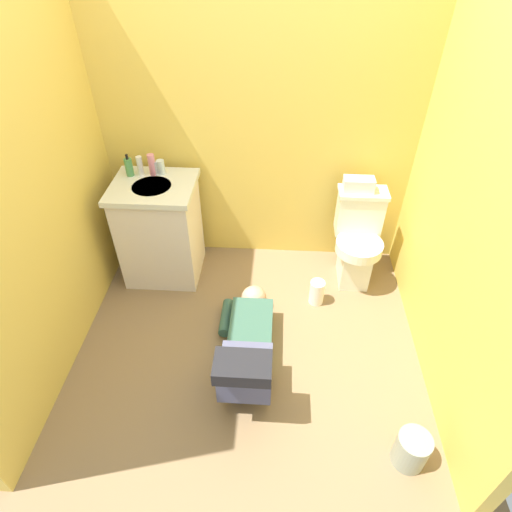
{
  "coord_description": "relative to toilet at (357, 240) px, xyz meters",
  "views": [
    {
      "loc": [
        0.17,
        -1.84,
        2.36
      ],
      "look_at": [
        0.03,
        0.41,
        0.45
      ],
      "focal_mm": 29.53,
      "sensor_mm": 36.0,
      "label": 1
    }
  ],
  "objects": [
    {
      "name": "wall_back",
      "position": [
        -0.79,
        0.33,
        0.83
      ],
      "size": [
        2.47,
        0.08,
        2.4
      ],
      "primitive_type": "cube",
      "color": "#E3C050",
      "rests_on": "ground_plane"
    },
    {
      "name": "bottle_white",
      "position": [
        -1.63,
        0.1,
        0.52
      ],
      "size": [
        0.04,
        0.04,
        0.14
      ],
      "primitive_type": "cylinder",
      "color": "silver",
      "rests_on": "vanity_cabinet"
    },
    {
      "name": "toilet",
      "position": [
        0.0,
        0.0,
        0.0
      ],
      "size": [
        0.36,
        0.46,
        0.75
      ],
      "color": "silver",
      "rests_on": "ground_plane"
    },
    {
      "name": "vanity_cabinet",
      "position": [
        -1.52,
        -0.04,
        0.05
      ],
      "size": [
        0.6,
        0.52,
        0.82
      ],
      "color": "silver",
      "rests_on": "ground_plane"
    },
    {
      "name": "wall_right",
      "position": [
        0.41,
        -0.75,
        0.83
      ],
      "size": [
        0.08,
        2.08,
        2.4
      ],
      "primitive_type": "cube",
      "color": "#E3C050",
      "rests_on": "ground_plane"
    },
    {
      "name": "bottle_clear",
      "position": [
        -1.49,
        0.12,
        0.51
      ],
      "size": [
        0.06,
        0.06,
        0.11
      ],
      "primitive_type": "cylinder",
      "color": "silver",
      "rests_on": "vanity_cabinet"
    },
    {
      "name": "person_plumber",
      "position": [
        -0.78,
        -0.92,
        -0.19
      ],
      "size": [
        0.39,
        1.06,
        0.52
      ],
      "color": "#33594C",
      "rests_on": "ground_plane"
    },
    {
      "name": "tissue_box",
      "position": [
        -0.05,
        0.09,
        0.43
      ],
      "size": [
        0.22,
        0.11,
        0.1
      ],
      "primitive_type": "cube",
      "color": "silver",
      "rests_on": "toilet"
    },
    {
      "name": "wall_left",
      "position": [
        -1.98,
        -0.75,
        0.83
      ],
      "size": [
        0.08,
        2.08,
        2.4
      ],
      "primitive_type": "cube",
      "color": "#E3C050",
      "rests_on": "ground_plane"
    },
    {
      "name": "ground_plane",
      "position": [
        -0.79,
        -0.75,
        -0.39
      ],
      "size": [
        2.81,
        3.08,
        0.04
      ],
      "primitive_type": "cube",
      "color": "olive"
    },
    {
      "name": "soap_dispenser",
      "position": [
        -1.71,
        0.09,
        0.52
      ],
      "size": [
        0.06,
        0.06,
        0.17
      ],
      "color": "#498C4F",
      "rests_on": "vanity_cabinet"
    },
    {
      "name": "faucet",
      "position": [
        -1.52,
        0.11,
        0.5
      ],
      "size": [
        0.02,
        0.02,
        0.1
      ],
      "primitive_type": "cylinder",
      "color": "silver",
      "rests_on": "vanity_cabinet"
    },
    {
      "name": "trash_can",
      "position": [
        0.15,
        -1.49,
        -0.25
      ],
      "size": [
        0.18,
        0.18,
        0.23
      ],
      "primitive_type": "cylinder",
      "color": "#959C85",
      "rests_on": "ground_plane"
    },
    {
      "name": "bottle_pink",
      "position": [
        -1.54,
        0.11,
        0.53
      ],
      "size": [
        0.05,
        0.05,
        0.16
      ],
      "primitive_type": "cylinder",
      "color": "pink",
      "rests_on": "vanity_cabinet"
    },
    {
      "name": "paper_towel_roll",
      "position": [
        -0.3,
        -0.32,
        -0.27
      ],
      "size": [
        0.11,
        0.11,
        0.2
      ],
      "primitive_type": "cylinder",
      "color": "white",
      "rests_on": "ground_plane"
    }
  ]
}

